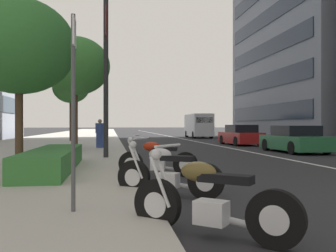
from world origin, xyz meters
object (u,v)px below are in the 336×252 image
Objects in this scene: street_tree_near_plaza_corner at (76,66)px; pedestrian_on_plaza at (100,134)px; car_following_behind at (295,140)px; car_approaching_light at (240,136)px; motorcycle_under_tarp at (210,203)px; parking_sign_by_curb at (73,94)px; street_tree_mid_sidewalk at (71,88)px; street_lamp_with_banners at (116,19)px; delivery_van_ahead at (198,125)px; motorcycle_far_end_row at (167,174)px; street_tree_by_lamp_post at (19,47)px; motorcycle_mid_row at (157,160)px.

street_tree_near_plaza_corner is 3.67× the size of pedestrian_on_plaza.
pedestrian_on_plaza is at bearing 73.40° from car_following_behind.
car_approaching_light is 0.75× the size of street_tree_near_plaza_corner.
car_following_behind is at bearing -81.91° from motorcycle_under_tarp.
street_tree_mid_sidewalk is at bearing 6.03° from parking_sign_by_curb.
car_following_behind is 9.94m from pedestrian_on_plaza.
street_lamp_with_banners is at bearing 109.26° from car_following_behind.
car_approaching_light is 0.75× the size of delivery_van_ahead.
pedestrian_on_plaza is (13.02, 1.63, 0.48)m from motorcycle_far_end_row.
car_following_behind is 17.03m from street_tree_mid_sidewalk.
street_tree_by_lamp_post is at bearing 174.06° from street_tree_near_plaza_corner.
delivery_van_ahead is 15.62m from street_tree_mid_sidewalk.
motorcycle_far_end_row is 0.34× the size of delivery_van_ahead.
delivery_van_ahead is 1.07× the size of street_tree_mid_sidewalk.
pedestrian_on_plaza reaches higher than motorcycle_far_end_row.
pedestrian_on_plaza is (-18.30, 9.70, -0.43)m from delivery_van_ahead.
motorcycle_under_tarp is 8.19m from street_tree_by_lamp_post.
delivery_van_ahead is at bearing -20.23° from street_lamp_with_banners.
parking_sign_by_curb reaches higher than motorcycle_under_tarp.
delivery_van_ahead is at bearing -72.35° from motorcycle_far_end_row.
motorcycle_under_tarp is 0.20× the size of street_lamp_with_banners.
motorcycle_under_tarp is 21.11m from car_approaching_light.
parking_sign_by_curb is at bearing 175.31° from street_lamp_with_banners.
street_tree_by_lamp_post is 0.85× the size of street_tree_near_plaza_corner.
parking_sign_by_curb is at bearing 77.53° from motorcycle_far_end_row.
street_tree_mid_sidewalk reaches higher than motorcycle_mid_row.
car_approaching_light is at bearing -100.80° from motorcycle_mid_row.
car_approaching_light is at bearing -81.80° from motorcycle_far_end_row.
pedestrian_on_plaza is at bearing 153.03° from delivery_van_ahead.
car_approaching_light is (17.16, -7.60, 0.21)m from motorcycle_far_end_row.
motorcycle_mid_row is at bearing 133.33° from car_following_behind.
motorcycle_mid_row is at bearing -51.02° from motorcycle_under_tarp.
street_tree_mid_sidewalk reaches higher than street_tree_by_lamp_post.
pedestrian_on_plaza reaches higher than motorcycle_mid_row.
pedestrian_on_plaza reaches higher than car_approaching_light.
motorcycle_under_tarp is 10.91m from street_lamp_with_banners.
motorcycle_under_tarp is at bearing -150.63° from street_tree_by_lamp_post.
street_tree_near_plaza_corner reaches higher than motorcycle_under_tarp.
motorcycle_mid_row is at bearing 150.16° from car_approaching_light.
delivery_van_ahead is at bearing -88.89° from motorcycle_mid_row.
delivery_van_ahead is 1.18× the size of street_tree_by_lamp_post.
street_lamp_with_banners is 1.66× the size of street_tree_mid_sidewalk.
motorcycle_far_end_row is 0.68× the size of parking_sign_by_curb.
parking_sign_by_curb is 23.71m from street_tree_mid_sidewalk.
street_tree_mid_sidewalk reaches higher than pedestrian_on_plaza.
pedestrian_on_plaza is at bearing -12.31° from street_tree_by_lamp_post.
motorcycle_far_end_row is 0.40× the size of street_tree_by_lamp_post.
street_tree_mid_sidewalk is (4.71, 11.64, 3.53)m from car_approaching_light.
car_following_behind is 0.92× the size of street_tree_by_lamp_post.
street_tree_near_plaza_corner is at bearing 114.60° from car_approaching_light.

